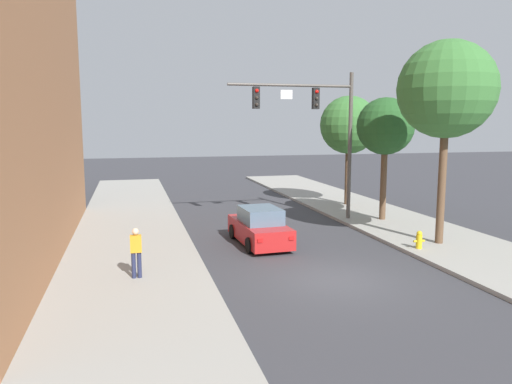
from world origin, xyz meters
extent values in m
plane|color=#38383D|center=(0.00, 0.00, 0.00)|extent=(120.00, 120.00, 0.00)
cube|color=#99968E|center=(-6.50, 0.00, 0.07)|extent=(5.00, 60.00, 0.15)
cube|color=#99968E|center=(6.50, 0.00, 0.07)|extent=(5.00, 60.00, 0.15)
cylinder|color=#514C47|center=(4.60, 9.01, 3.90)|extent=(0.20, 0.20, 7.50)
cylinder|color=#514C47|center=(1.39, 9.01, 6.95)|extent=(6.41, 0.14, 0.14)
cube|color=black|center=(2.68, 9.01, 6.33)|extent=(0.32, 0.28, 1.05)
sphere|color=red|center=(2.68, 8.86, 6.66)|extent=(0.18, 0.18, 0.18)
sphere|color=#2D2823|center=(2.68, 8.86, 6.33)|extent=(0.18, 0.18, 0.18)
sphere|color=#2D2823|center=(2.68, 8.86, 6.00)|extent=(0.18, 0.18, 0.18)
cube|color=black|center=(-0.40, 9.01, 6.33)|extent=(0.32, 0.28, 1.05)
sphere|color=red|center=(-0.40, 8.86, 6.66)|extent=(0.18, 0.18, 0.18)
sphere|color=#2D2823|center=(-0.40, 8.86, 6.33)|extent=(0.18, 0.18, 0.18)
sphere|color=#2D2823|center=(-0.40, 8.86, 6.00)|extent=(0.18, 0.18, 0.18)
cube|color=white|center=(1.14, 8.99, 6.50)|extent=(0.60, 0.03, 0.44)
cube|color=#B21E1E|center=(-1.21, 5.31, 0.56)|extent=(1.91, 4.28, 0.80)
cube|color=slate|center=(-1.20, 5.16, 1.28)|extent=(1.60, 2.07, 0.64)
cylinder|color=black|center=(-2.08, 6.57, 0.32)|extent=(0.25, 0.65, 0.64)
cylinder|color=black|center=(-0.47, 6.65, 0.32)|extent=(0.25, 0.65, 0.64)
cylinder|color=black|center=(-1.95, 3.97, 0.32)|extent=(0.25, 0.65, 0.64)
cylinder|color=black|center=(-0.34, 4.05, 0.32)|extent=(0.25, 0.65, 0.64)
cube|color=red|center=(-1.74, 3.16, 0.68)|extent=(0.20, 0.05, 0.14)
cube|color=red|center=(-0.47, 3.23, 0.68)|extent=(0.20, 0.05, 0.14)
cylinder|color=#232847|center=(-6.44, 1.38, 0.57)|extent=(0.14, 0.14, 0.85)
cylinder|color=#232847|center=(-6.26, 1.38, 0.57)|extent=(0.14, 0.14, 0.85)
cube|color=orange|center=(-6.35, 1.38, 1.28)|extent=(0.36, 0.22, 0.56)
sphere|color=beige|center=(-6.35, 1.38, 1.68)|extent=(0.22, 0.22, 0.22)
cylinder|color=gold|center=(4.63, 2.44, 0.43)|extent=(0.24, 0.24, 0.55)
sphere|color=gold|center=(4.63, 2.44, 0.76)|extent=(0.22, 0.22, 0.22)
cylinder|color=gold|center=(4.45, 2.44, 0.45)|extent=(0.12, 0.09, 0.09)
cylinder|color=gold|center=(4.81, 2.44, 0.45)|extent=(0.12, 0.09, 0.09)
cylinder|color=brown|center=(5.96, 3.06, 2.57)|extent=(0.32, 0.32, 4.83)
sphere|color=#387033|center=(5.96, 3.06, 6.45)|extent=(3.92, 3.92, 3.92)
cylinder|color=brown|center=(6.19, 8.29, 2.01)|extent=(0.32, 0.32, 3.71)
sphere|color=#235123|center=(6.19, 8.29, 4.95)|extent=(2.91, 2.91, 2.91)
cylinder|color=brown|center=(6.45, 13.16, 1.92)|extent=(0.32, 0.32, 3.54)
sphere|color=#387033|center=(6.45, 13.16, 5.00)|extent=(3.49, 3.49, 3.49)
camera|label=1|loc=(-6.44, -14.54, 5.13)|focal=34.66mm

